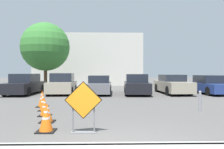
{
  "coord_description": "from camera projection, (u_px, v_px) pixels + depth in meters",
  "views": [
    {
      "loc": [
        -0.28,
        -4.77,
        1.72
      ],
      "look_at": [
        -0.02,
        7.45,
        1.55
      ],
      "focal_mm": 35.0,
      "sensor_mm": 36.0,
      "label": 1
    }
  ],
  "objects": [
    {
      "name": "ground_plane",
      "position": [
        111.0,
        97.0,
        14.8
      ],
      "size": [
        96.0,
        96.0,
        0.0
      ],
      "primitive_type": "plane",
      "color": "#565451"
    },
    {
      "name": "curb_lip",
      "position": [
        120.0,
        146.0,
        4.8
      ],
      "size": [
        22.03,
        0.2,
        0.14
      ],
      "color": "#999993",
      "rests_on": "ground_plane"
    },
    {
      "name": "road_closed_sign",
      "position": [
        83.0,
        105.0,
        6.09
      ],
      "size": [
        1.05,
        0.2,
        1.45
      ],
      "color": "black",
      "rests_on": "ground_plane"
    },
    {
      "name": "traffic_cone_nearest",
      "position": [
        46.0,
        119.0,
        6.24
      ],
      "size": [
        0.52,
        0.52,
        0.77
      ],
      "color": "black",
      "rests_on": "ground_plane"
    },
    {
      "name": "traffic_cone_second",
      "position": [
        47.0,
        113.0,
        7.42
      ],
      "size": [
        0.48,
        0.48,
        0.65
      ],
      "color": "black",
      "rests_on": "ground_plane"
    },
    {
      "name": "traffic_cone_third",
      "position": [
        45.0,
        107.0,
        8.44
      ],
      "size": [
        0.46,
        0.46,
        0.72
      ],
      "color": "black",
      "rests_on": "ground_plane"
    },
    {
      "name": "traffic_cone_fourth",
      "position": [
        43.0,
        102.0,
        9.54
      ],
      "size": [
        0.38,
        0.38,
        0.81
      ],
      "color": "black",
      "rests_on": "ground_plane"
    },
    {
      "name": "traffic_cone_fifth",
      "position": [
        42.0,
        99.0,
        10.61
      ],
      "size": [
        0.52,
        0.52,
        0.8
      ],
      "color": "black",
      "rests_on": "ground_plane"
    },
    {
      "name": "parked_car_nearest",
      "position": [
        25.0,
        85.0,
        16.62
      ],
      "size": [
        1.99,
        4.69,
        1.55
      ],
      "rotation": [
        0.0,
        0.0,
        3.11
      ],
      "color": "black",
      "rests_on": "ground_plane"
    },
    {
      "name": "parked_car_second",
      "position": [
        62.0,
        84.0,
        16.73
      ],
      "size": [
        2.0,
        4.08,
        1.59
      ],
      "rotation": [
        0.0,
        0.0,
        3.19
      ],
      "color": "#A39984",
      "rests_on": "ground_plane"
    },
    {
      "name": "parked_car_third",
      "position": [
        99.0,
        85.0,
        16.8
      ],
      "size": [
        1.9,
        4.43,
        1.42
      ],
      "rotation": [
        0.0,
        0.0,
        3.11
      ],
      "color": "slate",
      "rests_on": "ground_plane"
    },
    {
      "name": "parked_car_fourth",
      "position": [
        136.0,
        85.0,
        16.66
      ],
      "size": [
        2.05,
        4.52,
        1.53
      ],
      "rotation": [
        0.0,
        0.0,
        3.08
      ],
      "color": "black",
      "rests_on": "ground_plane"
    },
    {
      "name": "parked_car_fifth",
      "position": [
        172.0,
        85.0,
        17.01
      ],
      "size": [
        2.01,
        4.72,
        1.48
      ],
      "rotation": [
        0.0,
        0.0,
        3.19
      ],
      "color": "#A39984",
      "rests_on": "ground_plane"
    },
    {
      "name": "parked_car_sixth",
      "position": [
        209.0,
        85.0,
        16.93
      ],
      "size": [
        2.1,
        4.65,
        1.43
      ],
      "rotation": [
        0.0,
        0.0,
        3.21
      ],
      "color": "navy",
      "rests_on": "ground_plane"
    },
    {
      "name": "bollard_nearest",
      "position": [
        200.0,
        100.0,
        9.39
      ],
      "size": [
        0.12,
        0.12,
        0.9
      ],
      "color": "gray",
      "rests_on": "ground_plane"
    },
    {
      "name": "building_facade_backdrop",
      "position": [
        89.0,
        60.0,
        28.82
      ],
      "size": [
        13.51,
        5.0,
        6.43
      ],
      "color": "beige",
      "rests_on": "ground_plane"
    },
    {
      "name": "street_tree_behind_lot",
      "position": [
        45.0,
        47.0,
        21.25
      ],
      "size": [
        4.7,
        4.7,
        6.48
      ],
      "color": "#513823",
      "rests_on": "ground_plane"
    }
  ]
}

